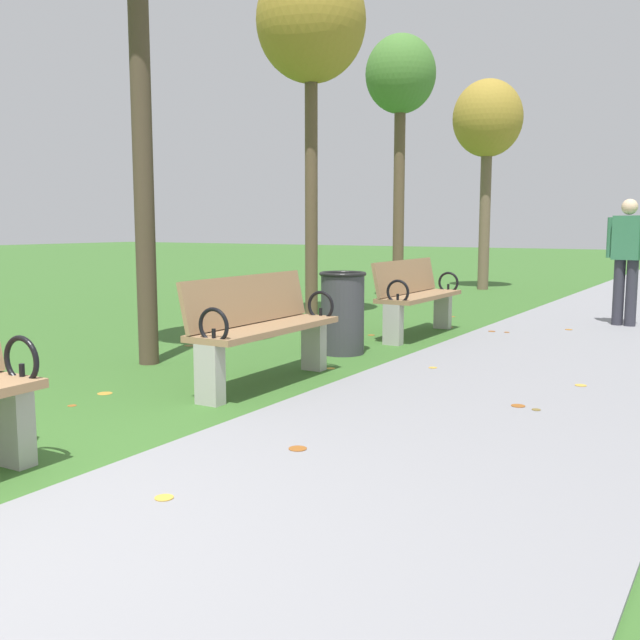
# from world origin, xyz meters

# --- Properties ---
(park_bench_2) EXTENTS (0.49, 1.61, 0.90)m
(park_bench_2) POSITION_xyz_m (-0.50, 3.18, 0.49)
(park_bench_2) COLOR #93704C
(park_bench_2) RESTS_ON ground
(park_bench_3) EXTENTS (0.48, 1.60, 0.90)m
(park_bench_3) POSITION_xyz_m (-0.50, 6.29, 0.49)
(park_bench_3) COLOR #93704C
(park_bench_3) RESTS_ON ground
(tree_3) EXTENTS (1.45, 1.45, 4.78)m
(tree_3) POSITION_xyz_m (-2.32, 6.86, 3.92)
(tree_3) COLOR brown
(tree_3) RESTS_ON ground
(tree_4) EXTENTS (1.16, 1.16, 4.42)m
(tree_4) POSITION_xyz_m (-2.31, 9.65, 3.65)
(tree_4) COLOR brown
(tree_4) RESTS_ON ground
(tree_5) EXTENTS (1.38, 1.38, 4.19)m
(tree_5) POSITION_xyz_m (-1.86, 12.80, 3.34)
(tree_5) COLOR brown
(tree_5) RESTS_ON ground
(pedestrian_walking) EXTENTS (0.52, 0.27, 1.62)m
(pedestrian_walking) POSITION_xyz_m (1.50, 8.38, 0.93)
(pedestrian_walking) COLOR #2D2D38
(pedestrian_walking) RESTS_ON paved_walkway
(trash_bin) EXTENTS (0.48, 0.48, 0.84)m
(trash_bin) POSITION_xyz_m (-0.65, 4.78, 0.42)
(trash_bin) COLOR #38383D
(trash_bin) RESTS_ON ground
(scattered_leaves) EXTENTS (4.93, 10.45, 0.02)m
(scattered_leaves) POSITION_xyz_m (-0.33, 3.88, 0.01)
(scattered_leaves) COLOR #AD6B23
(scattered_leaves) RESTS_ON ground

